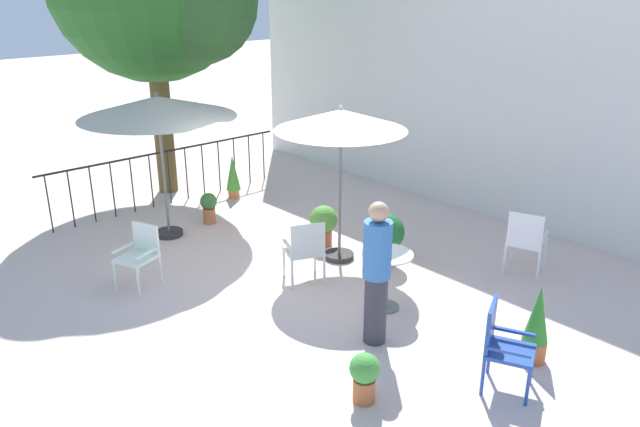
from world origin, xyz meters
The scene contains 17 objects.
ground_plane centered at (0.00, 0.00, 0.00)m, with size 60.00×60.00×0.00m, color beige.
villa_facade centered at (0.00, 4.00, 2.44)m, with size 11.42×0.30×4.89m, color silver.
terrace_railing centered at (-3.91, 0.00, 0.68)m, with size 0.03×4.77×1.01m.
patio_umbrella_0 centered at (-2.51, -0.83, 2.11)m, with size 2.40×2.40×2.35m.
patio_umbrella_1 centered at (0.01, 0.62, 2.08)m, with size 1.88×1.88×2.32m.
cafe_table_0 centered at (1.49, 0.01, 0.52)m, with size 0.65×0.65×0.76m.
patio_chair_0 centered at (3.37, -0.35, 0.53)m, with size 0.61×0.60×0.94m.
patio_chair_1 centered at (0.28, -0.28, 0.53)m, with size 0.61×0.63×0.91m.
patio_chair_2 centered at (2.16, 2.16, 0.56)m, with size 0.62×0.61×0.97m.
patio_chair_3 centered at (-1.20, -1.97, 0.49)m, with size 0.59×0.60×0.85m.
potted_plant_0 centered at (0.61, 0.98, 0.45)m, with size 0.55×0.55×0.79m.
potted_plant_1 centered at (2.61, -1.54, 0.30)m, with size 0.31×0.31×0.53m.
potted_plant_2 centered at (-0.52, 0.79, 0.38)m, with size 0.43×0.43×0.65m.
potted_plant_3 centered at (-3.37, 1.05, 0.45)m, with size 0.27×0.27×0.84m.
potted_plant_4 centered at (3.37, 0.34, 0.45)m, with size 0.28×0.28×0.91m.
potted_plant_5 centered at (-2.54, -0.03, 0.31)m, with size 0.29×0.29×0.54m.
standing_person centered at (1.93, -0.66, 0.89)m, with size 0.42×0.42×1.71m.
Camera 1 is at (6.09, -5.29, 3.93)m, focal length 34.66 mm.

